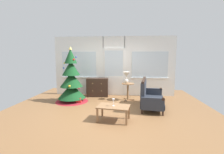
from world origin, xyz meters
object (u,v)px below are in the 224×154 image
Objects in this scene: christmas_tree at (71,82)px; coffee_table at (114,108)px; dresser_cabinet at (97,87)px; table_lamp at (126,76)px; side_table at (128,88)px; wine_glass at (113,101)px; gift_box at (79,100)px; settee_sofa at (149,96)px.

coffee_table is (1.72, -1.69, -0.40)m from christmas_tree.
table_lamp is (1.23, -0.48, 0.56)m from dresser_cabinet.
christmas_tree reaches higher than side_table.
coffee_table is at bearing -49.77° from wine_glass.
christmas_tree reaches higher than wine_glass.
table_lamp is at bearing 146.31° from side_table.
table_lamp is at bearing -21.52° from dresser_cabinet.
gift_box is at bearing -30.38° from christmas_tree.
gift_box is at bearing 173.22° from settee_sofa.
wine_glass is (1.72, -1.69, -0.19)m from christmas_tree.
table_lamp reaches higher than dresser_cabinet.
coffee_table is 4.67× the size of wine_glass.
settee_sofa is 3.64× the size of table_lamp.
wine_glass is 0.99× the size of gift_box.
side_table is 3.42× the size of wine_glass.
table_lamp is at bearing 10.91° from christmas_tree.
dresser_cabinet reaches higher than wine_glass.
side_table is at bearing -33.69° from table_lamp.
settee_sofa is at bearing -6.78° from gift_box.
side_table is 1.52× the size of table_lamp.
coffee_table is (-0.34, -2.09, -0.61)m from table_lamp.
coffee_table is at bearing -71.03° from dresser_cabinet.
christmas_tree is 2.16m from side_table.
christmas_tree is 2.11m from table_lamp.
gift_box is at bearing -161.46° from table_lamp.
table_lamp is 2.20m from coffee_table.
gift_box is (0.32, -0.19, -0.64)m from christmas_tree.
side_table is 3.38× the size of gift_box.
christmas_tree is at bearing -133.41° from dresser_cabinet.
gift_box is at bearing -115.72° from dresser_cabinet.
settee_sofa is at bearing -9.74° from christmas_tree.
gift_box is (-1.80, -0.54, -0.38)m from side_table.
dresser_cabinet is at bearing 46.59° from christmas_tree.
christmas_tree reaches higher than coffee_table.
christmas_tree is 10.60× the size of wine_glass.
side_table reaches higher than wine_glass.
wine_glass is (-1.11, -1.21, 0.17)m from settee_sofa.
christmas_tree is 10.48× the size of gift_box.
dresser_cabinet reaches higher than coffee_table.
settee_sofa is 2.40× the size of side_table.
settee_sofa is at bearing -34.43° from dresser_cabinet.
christmas_tree is 2.23× the size of dresser_cabinet.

